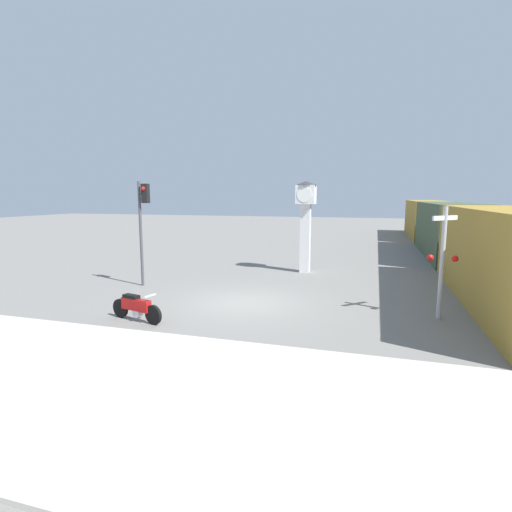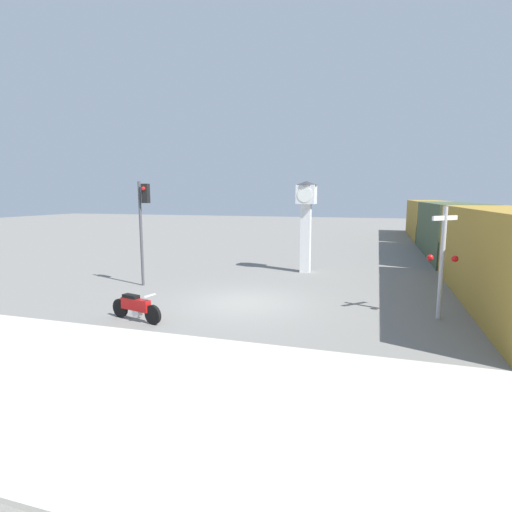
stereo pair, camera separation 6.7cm
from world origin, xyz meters
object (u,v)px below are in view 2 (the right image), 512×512
(traffic_light, at_px, (143,215))
(railroad_crossing_signal, at_px, (442,258))
(freight_train, at_px, (449,230))
(clock_tower, at_px, (306,212))
(motorcycle, at_px, (136,307))

(traffic_light, xyz_separation_m, railroad_crossing_signal, (11.43, -1.45, -1.11))
(freight_train, bearing_deg, railroad_crossing_signal, -99.42)
(clock_tower, bearing_deg, traffic_light, -140.00)
(freight_train, height_order, traffic_light, traffic_light)
(railroad_crossing_signal, bearing_deg, clock_tower, 129.56)
(traffic_light, bearing_deg, motorcycle, -61.20)
(railroad_crossing_signal, bearing_deg, freight_train, 80.58)
(motorcycle, height_order, clock_tower, clock_tower)
(clock_tower, height_order, railroad_crossing_signal, clock_tower)
(clock_tower, xyz_separation_m, freight_train, (7.84, 8.26, -1.32))
(motorcycle, bearing_deg, freight_train, 71.50)
(freight_train, xyz_separation_m, traffic_light, (-13.88, -13.33, 1.34))
(freight_train, bearing_deg, clock_tower, -133.49)
(motorcycle, height_order, railroad_crossing_signal, railroad_crossing_signal)
(clock_tower, distance_m, freight_train, 11.46)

